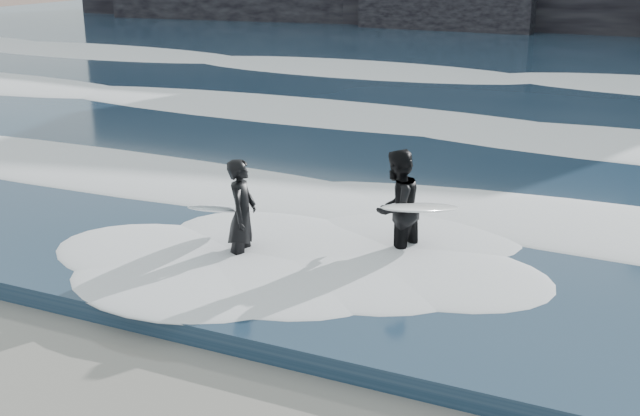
{
  "coord_description": "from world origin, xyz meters",
  "views": [
    {
      "loc": [
        5.46,
        -4.7,
        4.95
      ],
      "look_at": [
        0.37,
        6.17,
        1.0
      ],
      "focal_mm": 45.0,
      "sensor_mm": 36.0,
      "label": 1
    }
  ],
  "objects": [
    {
      "name": "sea",
      "position": [
        0.0,
        29.0,
        0.15
      ],
      "size": [
        90.0,
        52.0,
        0.3
      ],
      "primitive_type": "cube",
      "color": "#1D334A",
      "rests_on": "ground"
    },
    {
      "name": "surfer_left",
      "position": [
        -0.76,
        5.56,
        0.92
      ],
      "size": [
        1.03,
        2.0,
        1.82
      ],
      "color": "black",
      "rests_on": "ground"
    },
    {
      "name": "foam_far",
      "position": [
        0.0,
        25.0,
        0.45
      ],
      "size": [
        60.0,
        4.8,
        0.3
      ],
      "primitive_type": "ellipsoid",
      "color": "white",
      "rests_on": "sea"
    },
    {
      "name": "foam_near",
      "position": [
        0.0,
        9.0,
        0.4
      ],
      "size": [
        60.0,
        3.2,
        0.2
      ],
      "primitive_type": "ellipsoid",
      "color": "white",
      "rests_on": "sea"
    },
    {
      "name": "foam_mid",
      "position": [
        0.0,
        16.0,
        0.42
      ],
      "size": [
        60.0,
        4.0,
        0.24
      ],
      "primitive_type": "ellipsoid",
      "color": "white",
      "rests_on": "sea"
    },
    {
      "name": "surfer_right",
      "position": [
        1.46,
        6.79,
        0.96
      ],
      "size": [
        1.45,
        2.13,
        1.92
      ],
      "color": "black",
      "rests_on": "ground"
    }
  ]
}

